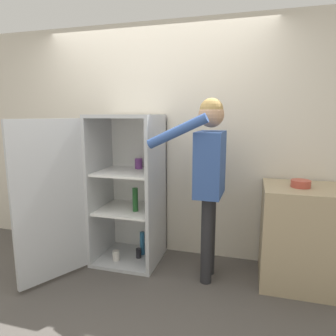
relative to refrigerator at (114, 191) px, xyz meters
name	(u,v)px	position (x,y,z in m)	size (l,w,h in m)	color
ground_plane	(123,293)	(0.32, -0.53, -0.78)	(12.00, 12.00, 0.00)	#4C4742
wall_back	(156,141)	(0.32, 0.45, 0.49)	(7.00, 0.06, 2.55)	beige
refrigerator	(114,191)	(0.00, 0.00, 0.00)	(1.04, 1.22, 1.58)	#B7BABC
person	(209,167)	(1.00, -0.06, 0.32)	(0.65, 0.56, 1.72)	#262628
counter	(300,236)	(1.84, 0.09, -0.32)	(0.69, 0.62, 0.93)	tan
bowl	(301,184)	(1.81, 0.07, 0.18)	(0.17, 0.17, 0.06)	#B24738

